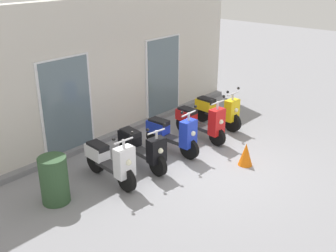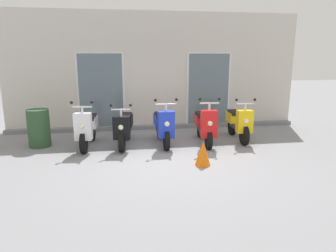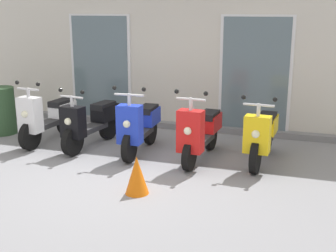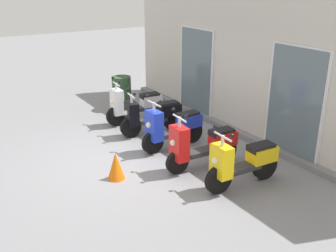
{
  "view_description": "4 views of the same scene",
  "coord_description": "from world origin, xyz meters",
  "px_view_note": "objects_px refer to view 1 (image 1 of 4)",
  "views": [
    {
      "loc": [
        -6.61,
        -4.53,
        4.26
      ],
      "look_at": [
        -0.35,
        0.95,
        0.82
      ],
      "focal_mm": 43.28,
      "sensor_mm": 36.0,
      "label": 1
    },
    {
      "loc": [
        -1.03,
        -6.24,
        2.18
      ],
      "look_at": [
        0.06,
        0.88,
        0.52
      ],
      "focal_mm": 32.41,
      "sensor_mm": 36.0,
      "label": 2
    },
    {
      "loc": [
        2.68,
        -5.67,
        2.41
      ],
      "look_at": [
        0.6,
        0.68,
        0.63
      ],
      "focal_mm": 47.44,
      "sensor_mm": 36.0,
      "label": 3
    },
    {
      "loc": [
        6.41,
        -3.14,
        3.47
      ],
      "look_at": [
        0.07,
        0.91,
        0.58
      ],
      "focal_mm": 41.28,
      "sensor_mm": 36.0,
      "label": 4
    }
  ],
  "objects_px": {
    "scooter_blue": "(173,134)",
    "scooter_yellow": "(218,110)",
    "scooter_red": "(201,122)",
    "trash_bin": "(54,180)",
    "scooter_white": "(110,161)",
    "traffic_cone": "(246,154)",
    "scooter_black": "(142,147)"
  },
  "relations": [
    {
      "from": "scooter_yellow",
      "to": "trash_bin",
      "type": "xyz_separation_m",
      "value": [
        -5.07,
        0.15,
        -0.0
      ]
    },
    {
      "from": "scooter_yellow",
      "to": "trash_bin",
      "type": "bearing_deg",
      "value": 178.27
    },
    {
      "from": "scooter_red",
      "to": "scooter_yellow",
      "type": "relative_size",
      "value": 1.02
    },
    {
      "from": "scooter_blue",
      "to": "scooter_yellow",
      "type": "bearing_deg",
      "value": 4.04
    },
    {
      "from": "scooter_blue",
      "to": "trash_bin",
      "type": "xyz_separation_m",
      "value": [
        -3.04,
        0.3,
        -0.03
      ]
    },
    {
      "from": "traffic_cone",
      "to": "scooter_black",
      "type": "bearing_deg",
      "value": 132.82
    },
    {
      "from": "scooter_black",
      "to": "scooter_yellow",
      "type": "relative_size",
      "value": 1.02
    },
    {
      "from": "scooter_blue",
      "to": "scooter_white",
      "type": "bearing_deg",
      "value": 177.73
    },
    {
      "from": "scooter_red",
      "to": "trash_bin",
      "type": "bearing_deg",
      "value": 175.44
    },
    {
      "from": "scooter_white",
      "to": "scooter_red",
      "type": "relative_size",
      "value": 0.99
    },
    {
      "from": "scooter_red",
      "to": "traffic_cone",
      "type": "height_order",
      "value": "scooter_red"
    },
    {
      "from": "scooter_yellow",
      "to": "trash_bin",
      "type": "relative_size",
      "value": 1.68
    },
    {
      "from": "scooter_white",
      "to": "scooter_blue",
      "type": "relative_size",
      "value": 1.02
    },
    {
      "from": "scooter_white",
      "to": "traffic_cone",
      "type": "xyz_separation_m",
      "value": [
        2.45,
        -1.69,
        -0.22
      ]
    },
    {
      "from": "scooter_white",
      "to": "traffic_cone",
      "type": "bearing_deg",
      "value": -34.64
    },
    {
      "from": "scooter_yellow",
      "to": "scooter_black",
      "type": "bearing_deg",
      "value": -178.38
    },
    {
      "from": "scooter_black",
      "to": "trash_bin",
      "type": "height_order",
      "value": "scooter_black"
    },
    {
      "from": "scooter_blue",
      "to": "scooter_red",
      "type": "xyz_separation_m",
      "value": [
        1.07,
        -0.03,
        -0.01
      ]
    },
    {
      "from": "scooter_blue",
      "to": "scooter_yellow",
      "type": "relative_size",
      "value": 0.99
    },
    {
      "from": "scooter_blue",
      "to": "trash_bin",
      "type": "height_order",
      "value": "scooter_blue"
    },
    {
      "from": "scooter_blue",
      "to": "scooter_yellow",
      "type": "height_order",
      "value": "scooter_blue"
    },
    {
      "from": "scooter_blue",
      "to": "traffic_cone",
      "type": "height_order",
      "value": "scooter_blue"
    },
    {
      "from": "scooter_white",
      "to": "trash_bin",
      "type": "bearing_deg",
      "value": 169.29
    },
    {
      "from": "scooter_blue",
      "to": "scooter_red",
      "type": "distance_m",
      "value": 1.07
    },
    {
      "from": "scooter_red",
      "to": "traffic_cone",
      "type": "bearing_deg",
      "value": -106.41
    },
    {
      "from": "scooter_yellow",
      "to": "scooter_red",
      "type": "bearing_deg",
      "value": -169.82
    },
    {
      "from": "trash_bin",
      "to": "traffic_cone",
      "type": "height_order",
      "value": "trash_bin"
    },
    {
      "from": "scooter_white",
      "to": "traffic_cone",
      "type": "relative_size",
      "value": 3.03
    },
    {
      "from": "scooter_blue",
      "to": "traffic_cone",
      "type": "xyz_separation_m",
      "value": [
        0.6,
        -1.62,
        -0.23
      ]
    },
    {
      "from": "scooter_blue",
      "to": "scooter_red",
      "type": "bearing_deg",
      "value": -1.61
    },
    {
      "from": "trash_bin",
      "to": "traffic_cone",
      "type": "xyz_separation_m",
      "value": [
        3.64,
        -1.92,
        -0.2
      ]
    },
    {
      "from": "scooter_blue",
      "to": "trash_bin",
      "type": "bearing_deg",
      "value": 174.4
    }
  ]
}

